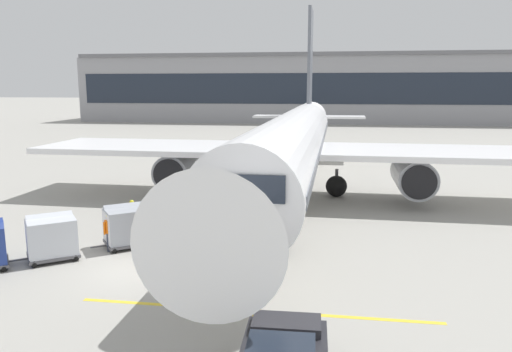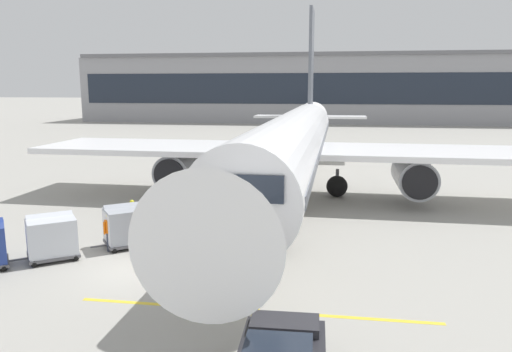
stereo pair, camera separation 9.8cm
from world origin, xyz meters
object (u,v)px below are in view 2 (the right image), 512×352
(belt_loader, at_px, (202,215))
(baggage_cart_second, at_px, (52,236))
(ground_crew_by_carts, at_px, (132,214))
(parked_airplane, at_px, (294,143))
(ground_crew_by_loader, at_px, (160,233))
(baggage_cart_lead, at_px, (127,225))
(safety_cone_engine_keepout, at_px, (178,199))
(ground_crew_marshaller, at_px, (110,229))

(belt_loader, xyz_separation_m, baggage_cart_second, (-5.26, -4.91, 0.15))
(baggage_cart_second, relative_size, ground_crew_by_carts, 1.53)
(parked_airplane, bearing_deg, ground_crew_by_loader, -112.17)
(parked_airplane, relative_size, baggage_cart_lead, 16.40)
(safety_cone_engine_keepout, bearing_deg, belt_loader, -60.61)
(belt_loader, height_order, ground_crew_by_carts, belt_loader)
(ground_crew_marshaller, xyz_separation_m, safety_cone_engine_keepout, (0.29, 8.87, -0.67))
(belt_loader, distance_m, ground_crew_by_loader, 3.88)
(belt_loader, distance_m, baggage_cart_lead, 3.95)
(baggage_cart_second, xyz_separation_m, ground_crew_marshaller, (1.99, 1.32, -0.00))
(ground_crew_by_loader, height_order, ground_crew_marshaller, same)
(ground_crew_by_carts, bearing_deg, belt_loader, 16.68)
(ground_crew_by_loader, distance_m, safety_cone_engine_keepout, 9.34)
(safety_cone_engine_keepout, bearing_deg, baggage_cart_lead, -88.63)
(baggage_cart_second, bearing_deg, ground_crew_by_loader, 14.31)
(baggage_cart_lead, height_order, ground_crew_by_loader, baggage_cart_lead)
(belt_loader, distance_m, safety_cone_engine_keepout, 6.09)
(belt_loader, distance_m, ground_crew_marshaller, 4.86)
(ground_crew_by_loader, xyz_separation_m, ground_crew_by_carts, (-2.44, 2.80, 0.00))
(ground_crew_by_loader, height_order, safety_cone_engine_keepout, ground_crew_by_loader)
(belt_loader, bearing_deg, baggage_cart_second, -136.95)
(parked_airplane, bearing_deg, belt_loader, -116.23)
(baggage_cart_lead, distance_m, baggage_cart_second, 3.25)
(ground_crew_by_carts, bearing_deg, baggage_cart_lead, -74.48)
(ground_crew_marshaller, bearing_deg, ground_crew_by_loader, -4.62)
(belt_loader, xyz_separation_m, baggage_cart_lead, (-2.78, -2.80, 0.15))
(baggage_cart_second, bearing_deg, parked_airplane, 54.65)
(belt_loader, bearing_deg, ground_crew_by_carts, -163.32)
(safety_cone_engine_keepout, bearing_deg, ground_crew_marshaller, -91.88)
(baggage_cart_second, height_order, ground_crew_marshaller, baggage_cart_second)
(baggage_cart_second, relative_size, safety_cone_engine_keepout, 3.92)
(belt_loader, relative_size, ground_crew_marshaller, 2.82)
(baggage_cart_second, xyz_separation_m, safety_cone_engine_keepout, (2.28, 10.19, -0.67))
(baggage_cart_second, bearing_deg, baggage_cart_lead, 40.50)
(belt_loader, height_order, baggage_cart_second, belt_loader)
(parked_airplane, distance_m, ground_crew_by_loader, 13.19)
(parked_airplane, xyz_separation_m, baggage_cart_lead, (-6.81, -10.98, -2.66))
(ground_crew_marshaller, bearing_deg, parked_airplane, 58.20)
(ground_crew_marshaller, height_order, safety_cone_engine_keepout, ground_crew_marshaller)
(ground_crew_by_loader, bearing_deg, ground_crew_by_carts, 131.10)
(ground_crew_by_carts, height_order, ground_crew_marshaller, same)
(ground_crew_by_loader, bearing_deg, baggage_cart_lead, 153.02)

